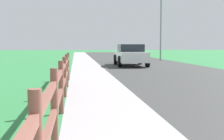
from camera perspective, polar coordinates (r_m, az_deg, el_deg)
ground_plane at (r=25.99m, az=-2.72°, el=1.33°), size 120.00×120.00×0.00m
road_asphalt at (r=28.41m, az=4.07°, el=1.61°), size 7.00×66.00×0.01m
curb_concrete at (r=27.96m, az=-9.15°, el=1.51°), size 6.00×66.00×0.01m
grass_verge at (r=28.07m, az=-12.21°, el=1.48°), size 5.00×66.00×0.00m
rail_fence at (r=6.81m, az=-9.13°, el=-2.37°), size 0.11×13.01×1.14m
parked_suv_white at (r=22.15m, az=3.34°, el=2.75°), size 2.16×4.80×1.50m
street_lamp at (r=29.60m, az=8.98°, el=9.06°), size 1.17×0.20×6.42m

